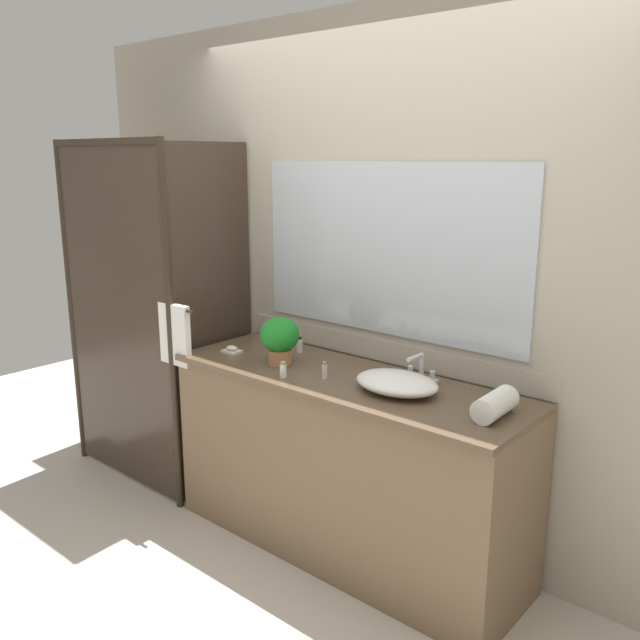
# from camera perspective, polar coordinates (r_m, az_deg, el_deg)

# --- Properties ---
(ground_plane) EXTENTS (8.00, 8.00, 0.00)m
(ground_plane) POSITION_cam_1_polar(r_m,az_deg,el_deg) (3.53, 1.95, -18.84)
(ground_plane) COLOR beige
(wall_back_with_mirror) EXTENTS (4.40, 0.06, 2.60)m
(wall_back_with_mirror) POSITION_cam_1_polar(r_m,az_deg,el_deg) (3.31, 5.88, 3.25)
(wall_back_with_mirror) COLOR #B2A893
(wall_back_with_mirror) RESTS_ON ground_plane
(vanity_cabinet) EXTENTS (1.80, 0.58, 0.90)m
(vanity_cabinet) POSITION_cam_1_polar(r_m,az_deg,el_deg) (3.32, 2.12, -12.20)
(vanity_cabinet) COLOR brown
(vanity_cabinet) RESTS_ON ground_plane
(shower_enclosure) EXTENTS (1.20, 0.59, 2.00)m
(shower_enclosure) POSITION_cam_1_polar(r_m,az_deg,el_deg) (3.89, -14.53, 0.32)
(shower_enclosure) COLOR #2D2319
(shower_enclosure) RESTS_ON ground_plane
(sink_basin) EXTENTS (0.39, 0.29, 0.08)m
(sink_basin) POSITION_cam_1_polar(r_m,az_deg,el_deg) (2.95, 6.56, -5.34)
(sink_basin) COLOR white
(sink_basin) RESTS_ON vanity_cabinet
(faucet) EXTENTS (0.17, 0.14, 0.13)m
(faucet) POSITION_cam_1_polar(r_m,az_deg,el_deg) (3.10, 8.54, -4.39)
(faucet) COLOR silver
(faucet) RESTS_ON vanity_cabinet
(potted_plant) EXTENTS (0.20, 0.20, 0.24)m
(potted_plant) POSITION_cam_1_polar(r_m,az_deg,el_deg) (3.30, -3.47, -1.51)
(potted_plant) COLOR #B77A51
(potted_plant) RESTS_ON vanity_cabinet
(soap_dish) EXTENTS (0.10, 0.07, 0.04)m
(soap_dish) POSITION_cam_1_polar(r_m,az_deg,el_deg) (3.55, -7.52, -2.53)
(soap_dish) COLOR silver
(soap_dish) RESTS_ON vanity_cabinet
(amenity_bottle_lotion) EXTENTS (0.03, 0.03, 0.08)m
(amenity_bottle_lotion) POSITION_cam_1_polar(r_m,az_deg,el_deg) (3.12, -3.15, -4.28)
(amenity_bottle_lotion) COLOR white
(amenity_bottle_lotion) RESTS_ON vanity_cabinet
(amenity_bottle_conditioner) EXTENTS (0.02, 0.02, 0.08)m
(amenity_bottle_conditioner) POSITION_cam_1_polar(r_m,az_deg,el_deg) (3.10, 0.40, -4.36)
(amenity_bottle_conditioner) COLOR silver
(amenity_bottle_conditioner) RESTS_ON vanity_cabinet
(amenity_bottle_shampoo) EXTENTS (0.03, 0.03, 0.08)m
(amenity_bottle_shampoo) POSITION_cam_1_polar(r_m,az_deg,el_deg) (3.51, -1.76, -2.14)
(amenity_bottle_shampoo) COLOR silver
(amenity_bottle_shampoo) RESTS_ON vanity_cabinet
(rolled_towel_near_edge) EXTENTS (0.11, 0.24, 0.10)m
(rolled_towel_near_edge) POSITION_cam_1_polar(r_m,az_deg,el_deg) (2.74, 14.66, -7.02)
(rolled_towel_near_edge) COLOR white
(rolled_towel_near_edge) RESTS_ON vanity_cabinet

